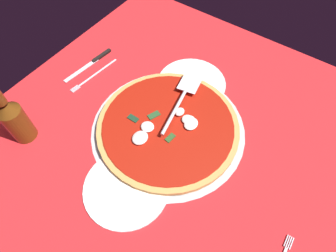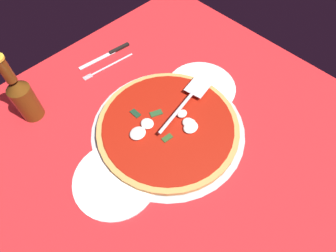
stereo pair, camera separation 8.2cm
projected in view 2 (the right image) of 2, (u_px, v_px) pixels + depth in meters
ground_plane at (175, 147)px, 80.92cm from camera, size 111.46×111.46×0.80cm
pizza_pan at (168, 129)px, 83.23cm from camera, size 44.51×44.51×0.92cm
dinner_plate_left at (115, 180)px, 74.43cm from camera, size 22.07×22.07×1.00cm
dinner_plate_right at (201, 87)px, 91.97cm from camera, size 22.02×22.02×1.00cm
pizza at (168, 126)px, 82.10cm from camera, size 40.88×40.88×3.05cm
pizza_server at (186, 101)px, 84.08cm from camera, size 24.67×8.10×1.00cm
place_setting_far at (109, 60)px, 98.97cm from camera, size 22.19×13.23×1.40cm
beer_bottle at (23, 96)px, 79.28cm from camera, size 6.31×6.31×23.22cm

